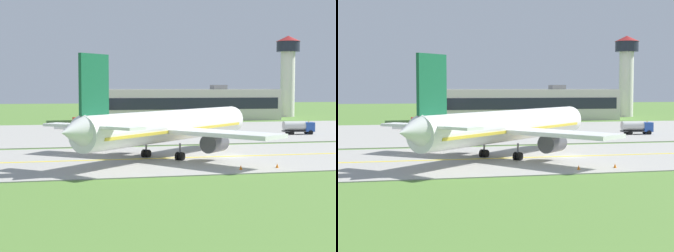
# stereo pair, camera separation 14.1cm
# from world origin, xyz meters

# --- Properties ---
(ground_plane) EXTENTS (500.00, 500.00, 0.00)m
(ground_plane) POSITION_xyz_m (0.00, 0.00, 0.00)
(ground_plane) COLOR #517A33
(taxiway_strip) EXTENTS (240.00, 28.00, 0.10)m
(taxiway_strip) POSITION_xyz_m (0.00, 0.00, 0.05)
(taxiway_strip) COLOR #9E9B93
(taxiway_strip) RESTS_ON ground
(apron_pad) EXTENTS (140.00, 52.00, 0.10)m
(apron_pad) POSITION_xyz_m (10.00, 42.00, 0.05)
(apron_pad) COLOR #9E9B93
(apron_pad) RESTS_ON ground
(taxiway_centreline) EXTENTS (220.00, 0.60, 0.01)m
(taxiway_centreline) POSITION_xyz_m (0.00, 0.00, 0.11)
(taxiway_centreline) COLOR yellow
(taxiway_centreline) RESTS_ON taxiway_strip
(airplane_lead) EXTENTS (31.65, 30.80, 12.70)m
(airplane_lead) POSITION_xyz_m (-8.20, 0.75, 4.13)
(airplane_lead) COLOR white
(airplane_lead) RESTS_ON ground
(service_truck_baggage) EXTENTS (5.07, 6.54, 2.59)m
(service_truck_baggage) POSITION_xyz_m (-12.88, 32.73, 1.18)
(service_truck_baggage) COLOR red
(service_truck_baggage) RESTS_ON ground
(service_truck_fuel) EXTENTS (6.10, 2.59, 2.65)m
(service_truck_fuel) POSITION_xyz_m (23.94, 29.69, 1.53)
(service_truck_fuel) COLOR #264CA5
(service_truck_fuel) RESTS_ON ground
(service_truck_catering) EXTENTS (2.72, 6.14, 2.60)m
(service_truck_catering) POSITION_xyz_m (-3.68, 37.51, 1.53)
(service_truck_catering) COLOR red
(service_truck_catering) RESTS_ON ground
(service_truck_pushback) EXTENTS (3.36, 6.30, 2.60)m
(service_truck_pushback) POSITION_xyz_m (-16.33, 51.81, 1.53)
(service_truck_pushback) COLOR red
(service_truck_pushback) RESTS_ON ground
(terminal_building) EXTENTS (55.58, 12.09, 9.85)m
(terminal_building) POSITION_xyz_m (13.47, 81.97, 4.34)
(terminal_building) COLOR beige
(terminal_building) RESTS_ON ground
(control_tower) EXTENTS (7.60, 7.60, 25.23)m
(control_tower) POSITION_xyz_m (50.48, 92.22, 15.29)
(control_tower) COLOR silver
(control_tower) RESTS_ON ground
(traffic_cone_near_edge) EXTENTS (0.44, 0.44, 0.60)m
(traffic_cone_near_edge) POSITION_xyz_m (1.61, -11.02, 0.30)
(traffic_cone_near_edge) COLOR orange
(traffic_cone_near_edge) RESTS_ON ground
(traffic_cone_far_edge) EXTENTS (0.44, 0.44, 0.60)m
(traffic_cone_far_edge) POSITION_xyz_m (-2.87, -11.43, 0.30)
(traffic_cone_far_edge) COLOR orange
(traffic_cone_far_edge) RESTS_ON ground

